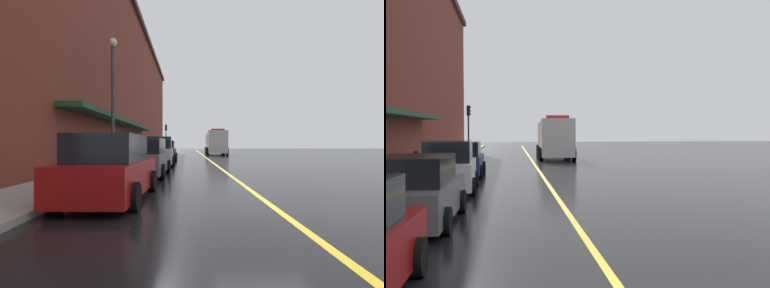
% 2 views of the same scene
% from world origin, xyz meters
% --- Properties ---
extents(ground_plane, '(112.00, 112.00, 0.00)m').
position_xyz_m(ground_plane, '(0.00, 25.00, 0.00)').
color(ground_plane, black).
extents(sidewalk_left, '(2.40, 70.00, 0.15)m').
position_xyz_m(sidewalk_left, '(-6.20, 25.00, 0.07)').
color(sidewalk_left, '#9E9B93').
rests_on(sidewalk_left, ground).
extents(lane_center_stripe, '(0.16, 70.00, 0.01)m').
position_xyz_m(lane_center_stripe, '(0.00, 25.00, 0.00)').
color(lane_center_stripe, gold).
rests_on(lane_center_stripe, ground).
extents(brick_building_left, '(11.51, 64.00, 15.85)m').
position_xyz_m(brick_building_left, '(-12.57, 24.00, 7.93)').
color(brick_building_left, maroon).
rests_on(brick_building_left, ground).
extents(parked_car_0, '(2.04, 4.23, 1.70)m').
position_xyz_m(parked_car_0, '(-3.96, 0.56, 0.79)').
color(parked_car_0, maroon).
rests_on(parked_car_0, ground).
extents(parked_car_1, '(2.20, 4.70, 1.71)m').
position_xyz_m(parked_car_1, '(-3.94, 6.27, 0.80)').
color(parked_car_1, '#595B60').
rests_on(parked_car_1, ground).
extents(parked_car_2, '(2.17, 4.39, 1.92)m').
position_xyz_m(parked_car_2, '(-3.88, 12.56, 0.89)').
color(parked_car_2, silver).
rests_on(parked_car_2, ground).
extents(parked_car_3, '(2.10, 4.34, 1.73)m').
position_xyz_m(parked_car_3, '(-3.95, 18.58, 0.81)').
color(parked_car_3, navy).
rests_on(parked_car_3, ground).
extents(box_truck, '(2.89, 8.84, 3.36)m').
position_xyz_m(box_truck, '(1.93, 32.23, 1.60)').
color(box_truck, silver).
rests_on(box_truck, ground).
extents(parking_meter_0, '(0.14, 0.18, 1.33)m').
position_xyz_m(parking_meter_0, '(-5.35, 9.86, 1.06)').
color(parking_meter_0, '#4C4C51').
rests_on(parking_meter_0, sidewalk_left).
extents(parking_meter_1, '(0.14, 0.18, 1.33)m').
position_xyz_m(parking_meter_1, '(-5.35, 13.91, 1.06)').
color(parking_meter_1, '#4C4C51').
rests_on(parking_meter_1, sidewalk_left).
extents(street_lamp_left, '(0.44, 0.44, 6.94)m').
position_xyz_m(street_lamp_left, '(-5.95, 8.40, 4.40)').
color(street_lamp_left, '#33383D').
rests_on(street_lamp_left, sidewalk_left).
extents(traffic_light_near, '(0.38, 0.36, 4.30)m').
position_xyz_m(traffic_light_near, '(-5.29, 37.71, 3.16)').
color(traffic_light_near, '#232326').
rests_on(traffic_light_near, sidewalk_left).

